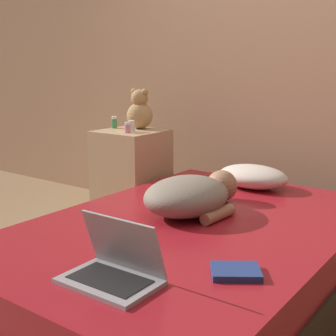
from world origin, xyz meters
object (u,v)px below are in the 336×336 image
bottle_pink (127,128)px  laptop (115,267)px  person_lying (192,195)px  book (236,272)px  bottle_white (132,126)px  pillow (253,176)px  teddy_bear (140,111)px  bottle_green (114,122)px

bottle_pink → laptop: bearing=-50.7°
person_lying → book: (0.53, -0.51, -0.08)m
book → bottle_pink: bearing=144.6°
person_lying → bottle_white: size_ratio=8.57×
pillow → laptop: laptop is taller
person_lying → bottle_white: (-0.81, 0.49, 0.24)m
laptop → person_lying: bearing=104.0°
person_lying → laptop: bearing=-71.7°
laptop → bottle_white: bottle_white is taller
teddy_bear → bottle_pink: (0.07, -0.22, -0.09)m
teddy_bear → book: teddy_bear is taller
teddy_bear → bottle_white: teddy_bear is taller
bottle_white → book: 1.70m
teddy_bear → bottle_green: size_ratio=3.34×
bottle_white → bottle_green: size_ratio=0.90×
bottle_green → book: (1.56, -1.07, -0.32)m
laptop → bottle_pink: (-1.01, 1.23, 0.28)m
person_lying → bottle_green: size_ratio=7.74×
pillow → person_lying: (-0.02, -0.64, 0.02)m
laptop → teddy_bear: (-1.08, 1.45, 0.37)m
pillow → person_lying: size_ratio=0.67×
teddy_bear → bottle_pink: size_ratio=3.92×
pillow → book: pillow is taller
teddy_bear → bottle_green: 0.20m
teddy_bear → bottle_white: bearing=-69.9°
laptop → bottle_green: bearing=131.8°
person_lying → laptop: laptop is taller
person_lying → bottle_pink: bearing=155.5°
pillow → laptop: (0.19, -1.45, -0.02)m
person_lying → teddy_bear: (-0.87, 0.64, 0.32)m
bottle_pink → bottle_white: (-0.01, 0.06, 0.00)m
pillow → bottle_pink: size_ratio=6.13×
bottle_green → teddy_bear: bearing=27.0°
person_lying → bottle_green: (-1.03, 0.56, 0.24)m
pillow → bottle_pink: (-0.82, -0.22, 0.26)m
laptop → book: bearing=42.0°
bottle_green → book: bottle_green is taller
laptop → bottle_pink: bearing=128.6°
pillow → book: bearing=-66.5°
laptop → bottle_white: 1.67m
bottle_green → bottle_pink: bearing=-28.8°
bottle_green → book: 1.92m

